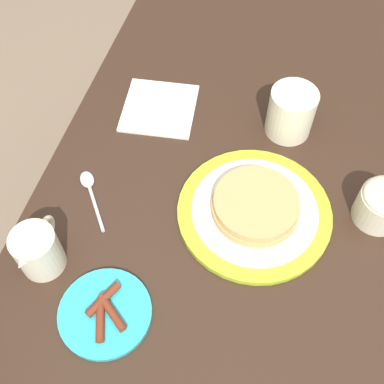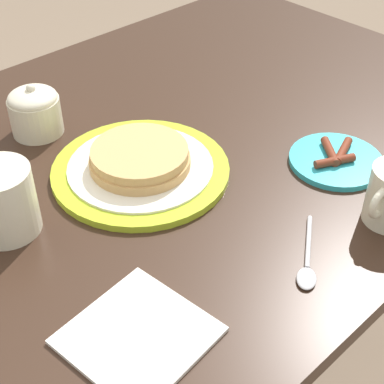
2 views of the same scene
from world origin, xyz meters
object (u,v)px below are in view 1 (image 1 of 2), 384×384
coffee_mug (292,111)px  sugar_bowl (383,203)px  creamer_pitcher (38,251)px  napkin (159,108)px  pancake_plate (255,209)px  spoon (90,190)px  side_plate_bacon (105,313)px

coffee_mug → sugar_bowl: size_ratio=1.38×
creamer_pitcher → napkin: bearing=-12.4°
pancake_plate → napkin: 0.33m
pancake_plate → spoon: pancake_plate is taller
sugar_bowl → pancake_plate: bearing=103.8°
sugar_bowl → spoon: 0.54m
sugar_bowl → napkin: size_ratio=0.56×
sugar_bowl → napkin: sugar_bowl is taller
sugar_bowl → spoon: size_ratio=0.75×
napkin → spoon: size_ratio=1.35×
side_plate_bacon → napkin: bearing=5.9°
pancake_plate → spoon: size_ratio=2.27×
creamer_pitcher → napkin: 0.42m
pancake_plate → napkin: size_ratio=1.68×
sugar_bowl → napkin: bearing=71.6°
coffee_mug → pancake_plate: bearing=172.5°
sugar_bowl → creamer_pitcher: bearing=113.9°
napkin → creamer_pitcher: bearing=167.6°
creamer_pitcher → side_plate_bacon: bearing=-113.7°
pancake_plate → creamer_pitcher: bearing=119.7°
sugar_bowl → spoon: bearing=98.9°
side_plate_bacon → napkin: (0.46, 0.05, -0.00)m
pancake_plate → side_plate_bacon: pancake_plate is taller
side_plate_bacon → spoon: bearing=27.1°
creamer_pitcher → sugar_bowl: creamer_pitcher is taller
pancake_plate → sugar_bowl: sugar_bowl is taller
coffee_mug → napkin: coffee_mug is taller
sugar_bowl → side_plate_bacon: bearing=126.0°
side_plate_bacon → sugar_bowl: bearing=-54.0°
coffee_mug → napkin: (-0.02, 0.28, -0.05)m
side_plate_bacon → creamer_pitcher: bearing=66.3°
pancake_plate → spoon: 0.32m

